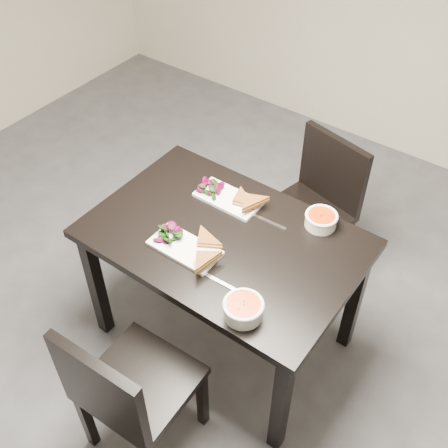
% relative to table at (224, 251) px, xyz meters
% --- Properties ---
extents(ground, '(5.00, 5.00, 0.00)m').
position_rel_table_xyz_m(ground, '(-0.05, -0.39, -0.65)').
color(ground, '#47474C').
rests_on(ground, ground).
extents(room_shell, '(5.02, 5.02, 2.81)m').
position_rel_table_xyz_m(room_shell, '(-0.05, -0.39, 1.18)').
color(room_shell, beige).
rests_on(room_shell, ground).
extents(table, '(1.20, 0.80, 0.75)m').
position_rel_table_xyz_m(table, '(0.00, 0.00, 0.00)').
color(table, black).
rests_on(table, ground).
extents(chair_near, '(0.44, 0.44, 0.85)m').
position_rel_table_xyz_m(chair_near, '(0.04, -0.72, -0.17)').
color(chair_near, black).
rests_on(chair_near, ground).
extents(chair_far, '(0.50, 0.50, 0.85)m').
position_rel_table_xyz_m(chair_far, '(0.10, 0.72, -0.17)').
color(chair_far, black).
rests_on(chair_far, ground).
extents(plate_near, '(0.31, 0.16, 0.02)m').
position_rel_table_xyz_m(plate_near, '(-0.09, -0.17, 0.11)').
color(plate_near, white).
rests_on(plate_near, table).
extents(sandwich_near, '(0.19, 0.18, 0.05)m').
position_rel_table_xyz_m(sandwich_near, '(-0.02, -0.15, 0.14)').
color(sandwich_near, '#A45E22').
rests_on(sandwich_near, plate_near).
extents(salad_near, '(0.10, 0.09, 0.04)m').
position_rel_table_xyz_m(salad_near, '(-0.19, -0.17, 0.14)').
color(salad_near, black).
rests_on(salad_near, plate_near).
extents(soup_bowl_near, '(0.16, 0.16, 0.07)m').
position_rel_table_xyz_m(soup_bowl_near, '(0.31, -0.30, 0.14)').
color(soup_bowl_near, white).
rests_on(soup_bowl_near, table).
extents(cutlery_near, '(0.18, 0.02, 0.00)m').
position_rel_table_xyz_m(cutlery_near, '(0.13, -0.23, 0.10)').
color(cutlery_near, silver).
rests_on(cutlery_near, table).
extents(plate_far, '(0.31, 0.16, 0.02)m').
position_rel_table_xyz_m(plate_far, '(-0.12, 0.20, 0.11)').
color(plate_far, white).
rests_on(plate_far, table).
extents(sandwich_far, '(0.18, 0.15, 0.05)m').
position_rel_table_xyz_m(sandwich_far, '(-0.06, 0.19, 0.14)').
color(sandwich_far, '#A45E22').
rests_on(sandwich_far, plate_far).
extents(salad_far, '(0.10, 0.09, 0.04)m').
position_rel_table_xyz_m(salad_far, '(-0.22, 0.20, 0.14)').
color(salad_far, black).
rests_on(salad_far, plate_far).
extents(soup_bowl_far, '(0.15, 0.15, 0.07)m').
position_rel_table_xyz_m(soup_bowl_far, '(0.31, 0.31, 0.14)').
color(soup_bowl_far, white).
rests_on(soup_bowl_far, table).
extents(cutlery_far, '(0.18, 0.02, 0.00)m').
position_rel_table_xyz_m(cutlery_far, '(0.11, 0.19, 0.10)').
color(cutlery_far, silver).
rests_on(cutlery_far, table).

